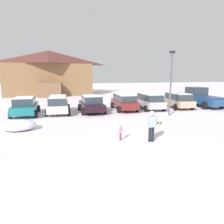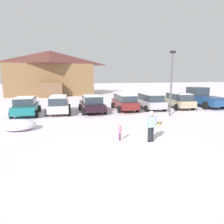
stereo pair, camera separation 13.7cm
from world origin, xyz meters
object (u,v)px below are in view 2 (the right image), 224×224
at_px(ski_lodge, 51,73).
at_px(parked_maroon_van, 125,101).
at_px(pickup_truck, 202,98).
at_px(plowed_snow_pile, 18,125).
at_px(lamp_post, 171,80).
at_px(parked_white_suv, 59,104).
at_px(pair_of_skis, 159,123).
at_px(parked_silver_wagon, 150,101).
at_px(skier_adult_in_blue_parka, 151,125).
at_px(parked_black_sedan, 92,104).
at_px(skier_child_in_pink_snowsuit, 120,132).
at_px(parked_teal_hatchback, 26,106).
at_px(parked_beige_suv, 179,100).

relative_size(ski_lodge, parked_maroon_van, 3.43).
relative_size(pickup_truck, plowed_snow_pile, 2.56).
bearing_deg(lamp_post, parked_maroon_van, 128.90).
distance_m(parked_white_suv, plowed_snow_pile, 6.11).
height_order(pair_of_skis, lamp_post, lamp_post).
xyz_separation_m(parked_silver_wagon, skier_adult_in_blue_parka, (-4.40, -9.59, 0.05)).
height_order(parked_maroon_van, lamp_post, lamp_post).
xyz_separation_m(parked_maroon_van, pickup_truck, (9.44, 0.30, 0.10)).
bearing_deg(plowed_snow_pile, parked_black_sedan, 42.77).
bearing_deg(lamp_post, plowed_snow_pile, -171.45).
distance_m(parked_maroon_van, skier_child_in_pink_snowsuit, 9.74).
xyz_separation_m(parked_teal_hatchback, pair_of_skis, (10.15, -5.89, -0.81)).
relative_size(ski_lodge, skier_adult_in_blue_parka, 9.09).
distance_m(ski_lodge, pair_of_skis, 27.48).
height_order(parked_teal_hatchback, lamp_post, lamp_post).
xyz_separation_m(pair_of_skis, plowed_snow_pile, (-9.85, 0.60, 0.32)).
bearing_deg(skier_child_in_pink_snowsuit, parked_black_sedan, 91.26).
bearing_deg(parked_silver_wagon, parked_maroon_van, 175.81).
bearing_deg(pickup_truck, plowed_snow_pile, -162.51).
height_order(ski_lodge, parked_beige_suv, ski_lodge).
bearing_deg(pair_of_skis, skier_child_in_pink_snowsuit, -142.65).
distance_m(ski_lodge, pickup_truck, 26.17).
bearing_deg(parked_teal_hatchback, ski_lodge, 85.93).
height_order(parked_maroon_van, parked_beige_suv, parked_beige_suv).
relative_size(ski_lodge, plowed_snow_pile, 6.83).
bearing_deg(pickup_truck, parked_silver_wagon, -175.77).
xyz_separation_m(parked_black_sedan, parked_silver_wagon, (6.15, 0.10, 0.07)).
xyz_separation_m(ski_lodge, parked_white_suv, (1.44, -19.62, -3.12)).
xyz_separation_m(parked_teal_hatchback, parked_maroon_van, (9.38, 0.26, 0.06)).
relative_size(parked_teal_hatchback, parked_white_suv, 0.95).
xyz_separation_m(parked_black_sedan, pair_of_skis, (4.18, -5.84, -0.81)).
relative_size(skier_child_in_pink_snowsuit, pair_of_skis, 0.71).
bearing_deg(parked_white_suv, pickup_truck, 1.14).
height_order(parked_beige_suv, lamp_post, lamp_post).
distance_m(parked_beige_suv, plowed_snow_pile, 16.01).
relative_size(parked_maroon_van, pair_of_skis, 3.49).
distance_m(pickup_truck, skier_adult_in_blue_parka, 15.00).
bearing_deg(parked_maroon_van, parked_silver_wagon, -4.19).
xyz_separation_m(pickup_truck, skier_adult_in_blue_parka, (-11.10, -10.09, -0.05)).
relative_size(parked_maroon_van, lamp_post, 0.80).
bearing_deg(pair_of_skis, plowed_snow_pile, 176.49).
bearing_deg(lamp_post, skier_adult_in_blue_parka, -127.54).
bearing_deg(lamp_post, parked_black_sedan, 151.94).
height_order(lamp_post, plowed_snow_pile, lamp_post).
distance_m(skier_child_in_pink_snowsuit, lamp_post, 8.69).
height_order(parked_beige_suv, pair_of_skis, parked_beige_suv).
bearing_deg(parked_white_suv, skier_child_in_pink_snowsuit, -70.18).
bearing_deg(lamp_post, skier_child_in_pink_snowsuit, -138.72).
height_order(pickup_truck, skier_child_in_pink_snowsuit, pickup_truck).
bearing_deg(pair_of_skis, parked_white_suv, 139.97).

